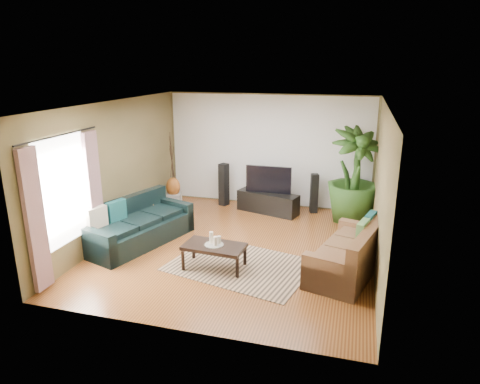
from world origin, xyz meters
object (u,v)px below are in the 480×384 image
(sofa_right, at_px, (348,249))
(potted_plant, at_px, (354,176))
(tv_stand, at_px, (268,203))
(vase, at_px, (173,187))
(pedestal, at_px, (174,201))
(speaker_right, at_px, (314,193))
(coffee_table, at_px, (214,256))
(side_table, at_px, (146,212))
(sofa_left, at_px, (138,222))
(television, at_px, (269,179))
(speaker_left, at_px, (224,185))

(sofa_right, height_order, potted_plant, potted_plant)
(sofa_right, bearing_deg, tv_stand, -128.17)
(potted_plant, bearing_deg, sofa_right, -90.12)
(vase, bearing_deg, pedestal, 0.00)
(sofa_right, bearing_deg, speaker_right, -147.72)
(coffee_table, relative_size, vase, 2.23)
(vase, bearing_deg, sofa_right, -28.95)
(side_table, bearing_deg, vase, 83.94)
(sofa_left, distance_m, tv_stand, 3.18)
(coffee_table, relative_size, potted_plant, 0.50)
(sofa_right, xyz_separation_m, vase, (-4.17, 2.31, 0.10))
(sofa_left, bearing_deg, tv_stand, -22.12)
(television, height_order, vase, television)
(television, height_order, side_table, television)
(pedestal, relative_size, side_table, 0.67)
(side_table, bearing_deg, pedestal, 83.94)
(vase, bearing_deg, tv_stand, 7.29)
(sofa_right, relative_size, speaker_left, 1.81)
(sofa_left, height_order, side_table, sofa_left)
(speaker_left, bearing_deg, potted_plant, 13.52)
(sofa_left, xyz_separation_m, tv_stand, (2.05, 2.42, -0.18))
(speaker_right, bearing_deg, speaker_left, 164.05)
(speaker_right, relative_size, potted_plant, 0.45)
(potted_plant, height_order, vase, potted_plant)
(television, bearing_deg, sofa_right, -54.00)
(coffee_table, xyz_separation_m, speaker_right, (1.32, 3.34, 0.25))
(tv_stand, distance_m, television, 0.56)
(speaker_left, bearing_deg, speaker_right, 20.19)
(television, relative_size, pedestal, 2.93)
(coffee_table, distance_m, tv_stand, 3.06)
(sofa_left, bearing_deg, pedestal, 23.95)
(speaker_right, height_order, side_table, speaker_right)
(sofa_left, xyz_separation_m, sofa_right, (3.96, -0.18, 0.00))
(television, bearing_deg, sofa_left, -130.09)
(coffee_table, xyz_separation_m, speaker_left, (-0.88, 3.30, 0.31))
(potted_plant, height_order, pedestal, potted_plant)
(tv_stand, xyz_separation_m, vase, (-2.27, -0.29, 0.29))
(potted_plant, distance_m, side_table, 4.59)
(speaker_right, distance_m, vase, 3.36)
(television, height_order, potted_plant, potted_plant)
(tv_stand, relative_size, potted_plant, 0.70)
(tv_stand, xyz_separation_m, television, (0.00, 0.02, 0.56))
(coffee_table, height_order, speaker_left, speaker_left)
(coffee_table, bearing_deg, potted_plant, 57.96)
(vase, bearing_deg, side_table, -96.06)
(sofa_left, distance_m, television, 3.21)
(sofa_right, xyz_separation_m, television, (-1.90, 2.62, 0.37))
(sofa_right, relative_size, potted_plant, 0.91)
(pedestal, xyz_separation_m, vase, (0.00, 0.00, 0.35))
(pedestal, bearing_deg, coffee_table, -54.24)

